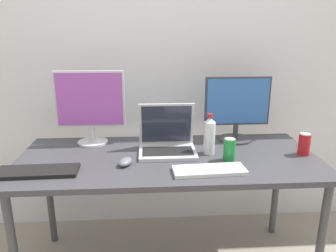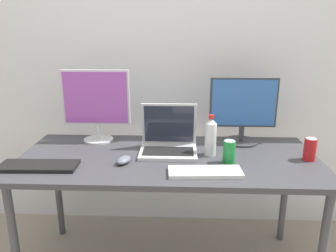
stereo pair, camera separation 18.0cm
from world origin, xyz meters
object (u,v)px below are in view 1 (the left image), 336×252
(mouse_by_keyboard, at_px, (125,162))
(soda_can_by_laptop, at_px, (304,144))
(monitor_left, at_px, (90,104))
(keyboard_main, at_px, (37,172))
(water_bottle, at_px, (209,136))
(work_desk, at_px, (168,167))
(keyboard_aux, at_px, (209,170))
(monitor_center, at_px, (237,107))
(soda_can_near_keyboard, at_px, (229,150))
(laptop_silver, at_px, (167,141))

(mouse_by_keyboard, height_order, soda_can_by_laptop, soda_can_by_laptop)
(monitor_left, xyz_separation_m, keyboard_main, (-0.21, -0.44, -0.24))
(water_bottle, relative_size, soda_can_by_laptop, 1.89)
(water_bottle, xyz_separation_m, soda_can_by_laptop, (0.54, -0.05, -0.05))
(work_desk, height_order, water_bottle, water_bottle)
(mouse_by_keyboard, xyz_separation_m, water_bottle, (0.47, 0.14, 0.09))
(keyboard_main, relative_size, keyboard_aux, 1.10)
(monitor_center, distance_m, keyboard_main, 1.22)
(water_bottle, height_order, soda_can_by_laptop, water_bottle)
(work_desk, xyz_separation_m, soda_can_near_keyboard, (0.33, -0.08, 0.12))
(monitor_left, height_order, soda_can_near_keyboard, monitor_left)
(keyboard_main, bearing_deg, monitor_left, 63.23)
(monitor_left, relative_size, soda_can_by_laptop, 3.61)
(laptop_silver, height_order, soda_can_near_keyboard, laptop_silver)
(soda_can_near_keyboard, bearing_deg, mouse_by_keyboard, -176.74)
(monitor_left, height_order, monitor_center, monitor_left)
(water_bottle, bearing_deg, keyboard_main, -166.52)
(monitor_left, height_order, laptop_silver, monitor_left)
(keyboard_aux, height_order, mouse_by_keyboard, mouse_by_keyboard)
(water_bottle, bearing_deg, soda_can_by_laptop, -5.54)
(keyboard_main, distance_m, soda_can_by_laptop, 1.46)
(mouse_by_keyboard, bearing_deg, keyboard_aux, 6.93)
(laptop_silver, xyz_separation_m, keyboard_main, (-0.67, -0.27, -0.05))
(monitor_center, xyz_separation_m, soda_can_by_laptop, (0.32, -0.28, -0.16))
(mouse_by_keyboard, bearing_deg, work_desk, 47.22)
(work_desk, height_order, keyboard_main, keyboard_main)
(keyboard_main, bearing_deg, water_bottle, 11.90)
(water_bottle, height_order, soda_can_near_keyboard, water_bottle)
(soda_can_by_laptop, bearing_deg, soda_can_near_keyboard, -172.62)
(soda_can_by_laptop, bearing_deg, keyboard_aux, -160.57)
(keyboard_aux, bearing_deg, soda_can_by_laptop, 16.20)
(keyboard_aux, xyz_separation_m, soda_can_near_keyboard, (0.14, 0.15, 0.05))
(laptop_silver, height_order, mouse_by_keyboard, laptop_silver)
(monitor_left, xyz_separation_m, soda_can_near_keyboard, (0.79, -0.33, -0.19))
(keyboard_aux, bearing_deg, soda_can_near_keyboard, 44.18)
(work_desk, height_order, mouse_by_keyboard, mouse_by_keyboard)
(laptop_silver, xyz_separation_m, soda_can_by_laptop, (0.78, -0.11, -0.00))
(mouse_by_keyboard, relative_size, soda_can_near_keyboard, 0.83)
(work_desk, relative_size, monitor_center, 4.09)
(soda_can_by_laptop, bearing_deg, mouse_by_keyboard, -174.91)
(monitor_center, distance_m, water_bottle, 0.33)
(monitor_center, height_order, laptop_silver, monitor_center)
(work_desk, relative_size, keyboard_main, 4.20)
(work_desk, xyz_separation_m, mouse_by_keyboard, (-0.23, -0.11, 0.08))
(mouse_by_keyboard, distance_m, soda_can_by_laptop, 1.02)
(mouse_by_keyboard, distance_m, water_bottle, 0.50)
(water_bottle, distance_m, soda_can_by_laptop, 0.54)
(work_desk, distance_m, monitor_center, 0.59)
(keyboard_aux, bearing_deg, water_bottle, 76.75)
(monitor_left, distance_m, laptop_silver, 0.53)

